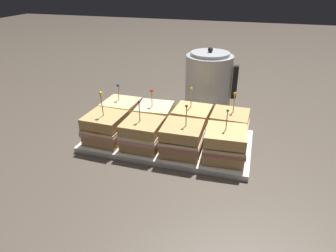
{
  "coord_description": "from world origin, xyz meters",
  "views": [
    {
      "loc": [
        0.24,
        -0.83,
        0.5
      ],
      "look_at": [
        0.0,
        0.0,
        0.07
      ],
      "focal_mm": 32.0,
      "sensor_mm": 36.0,
      "label": 1
    }
  ],
  "objects_px": {
    "sandwich_front_center_right": "(182,139)",
    "sandwich_back_center_right": "(192,121)",
    "serving_platter": "(168,141)",
    "sandwich_front_far_right": "(225,144)",
    "sandwich_back_center_left": "(155,117)",
    "sandwich_front_far_left": "(105,128)",
    "sandwich_front_center_left": "(143,134)",
    "kettle_steel": "(209,81)",
    "sandwich_back_far_left": "(122,112)",
    "sandwich_back_far_right": "(229,126)"
  },
  "relations": [
    {
      "from": "sandwich_front_far_right",
      "to": "sandwich_back_far_right",
      "type": "height_order",
      "value": "sandwich_back_far_right"
    },
    {
      "from": "sandwich_front_far_left",
      "to": "sandwich_back_center_right",
      "type": "xyz_separation_m",
      "value": [
        0.26,
        0.13,
        -0.0
      ]
    },
    {
      "from": "sandwich_front_center_right",
      "to": "kettle_steel",
      "type": "relative_size",
      "value": 0.62
    },
    {
      "from": "sandwich_front_center_left",
      "to": "serving_platter",
      "type": "bearing_deg",
      "value": 46.51
    },
    {
      "from": "sandwich_front_center_right",
      "to": "sandwich_back_far_left",
      "type": "relative_size",
      "value": 1.07
    },
    {
      "from": "serving_platter",
      "to": "sandwich_front_far_right",
      "type": "relative_size",
      "value": 3.45
    },
    {
      "from": "sandwich_front_center_right",
      "to": "sandwich_back_center_left",
      "type": "height_order",
      "value": "sandwich_front_center_right"
    },
    {
      "from": "sandwich_front_far_right",
      "to": "sandwich_back_center_left",
      "type": "height_order",
      "value": "sandwich_front_far_right"
    },
    {
      "from": "sandwich_back_center_left",
      "to": "sandwich_back_center_right",
      "type": "distance_m",
      "value": 0.13
    },
    {
      "from": "sandwich_front_center_right",
      "to": "sandwich_back_center_left",
      "type": "xyz_separation_m",
      "value": [
        -0.13,
        0.13,
        -0.0
      ]
    },
    {
      "from": "sandwich_front_far_right",
      "to": "kettle_steel",
      "type": "relative_size",
      "value": 0.61
    },
    {
      "from": "sandwich_front_center_left",
      "to": "sandwich_back_center_left",
      "type": "xyz_separation_m",
      "value": [
        -0.0,
        0.13,
        0.0
      ]
    },
    {
      "from": "kettle_steel",
      "to": "sandwich_back_center_left",
      "type": "bearing_deg",
      "value": -116.67
    },
    {
      "from": "serving_platter",
      "to": "sandwich_front_center_left",
      "type": "height_order",
      "value": "sandwich_front_center_left"
    },
    {
      "from": "sandwich_back_far_right",
      "to": "serving_platter",
      "type": "bearing_deg",
      "value": -161.69
    },
    {
      "from": "sandwich_front_far_left",
      "to": "serving_platter",
      "type": "bearing_deg",
      "value": 18.95
    },
    {
      "from": "serving_platter",
      "to": "sandwich_back_center_left",
      "type": "xyz_separation_m",
      "value": [
        -0.07,
        0.06,
        0.05
      ]
    },
    {
      "from": "serving_platter",
      "to": "kettle_steel",
      "type": "distance_m",
      "value": 0.36
    },
    {
      "from": "sandwich_front_center_left",
      "to": "kettle_steel",
      "type": "xyz_separation_m",
      "value": [
        0.14,
        0.4,
        0.05
      ]
    },
    {
      "from": "sandwich_back_far_right",
      "to": "sandwich_back_center_left",
      "type": "bearing_deg",
      "value": -179.56
    },
    {
      "from": "serving_platter",
      "to": "sandwich_front_far_right",
      "type": "bearing_deg",
      "value": -17.98
    },
    {
      "from": "sandwich_front_center_right",
      "to": "sandwich_front_far_right",
      "type": "xyz_separation_m",
      "value": [
        0.13,
        0.0,
        0.0
      ]
    },
    {
      "from": "serving_platter",
      "to": "sandwich_front_center_left",
      "type": "bearing_deg",
      "value": -133.49
    },
    {
      "from": "sandwich_back_far_left",
      "to": "sandwich_back_far_right",
      "type": "bearing_deg",
      "value": -0.27
    },
    {
      "from": "sandwich_front_center_left",
      "to": "kettle_steel",
      "type": "relative_size",
      "value": 0.61
    },
    {
      "from": "sandwich_front_far_right",
      "to": "sandwich_back_center_right",
      "type": "bearing_deg",
      "value": 134.84
    },
    {
      "from": "serving_platter",
      "to": "sandwich_back_center_right",
      "type": "xyz_separation_m",
      "value": [
        0.07,
        0.06,
        0.05
      ]
    },
    {
      "from": "sandwich_back_center_right",
      "to": "serving_platter",
      "type": "bearing_deg",
      "value": -135.99
    },
    {
      "from": "sandwich_front_center_left",
      "to": "sandwich_front_center_right",
      "type": "bearing_deg",
      "value": 0.05
    },
    {
      "from": "serving_platter",
      "to": "kettle_steel",
      "type": "xyz_separation_m",
      "value": [
        0.07,
        0.34,
        0.11
      ]
    },
    {
      "from": "sandwich_front_center_left",
      "to": "sandwich_front_far_left",
      "type": "bearing_deg",
      "value": 179.91
    },
    {
      "from": "serving_platter",
      "to": "sandwich_front_far_left",
      "type": "distance_m",
      "value": 0.21
    },
    {
      "from": "sandwich_front_center_left",
      "to": "sandwich_back_center_right",
      "type": "bearing_deg",
      "value": 45.25
    },
    {
      "from": "serving_platter",
      "to": "sandwich_back_far_right",
      "type": "distance_m",
      "value": 0.21
    },
    {
      "from": "sandwich_back_center_left",
      "to": "sandwich_back_center_right",
      "type": "height_order",
      "value": "sandwich_back_center_right"
    },
    {
      "from": "sandwich_back_center_left",
      "to": "sandwich_back_center_right",
      "type": "bearing_deg",
      "value": 1.25
    },
    {
      "from": "sandwich_back_far_left",
      "to": "sandwich_back_far_right",
      "type": "distance_m",
      "value": 0.38
    },
    {
      "from": "sandwich_back_far_left",
      "to": "sandwich_back_far_right",
      "type": "xyz_separation_m",
      "value": [
        0.38,
        -0.0,
        0.0
      ]
    },
    {
      "from": "sandwich_front_far_right",
      "to": "sandwich_back_center_left",
      "type": "xyz_separation_m",
      "value": [
        -0.26,
        0.12,
        -0.0
      ]
    },
    {
      "from": "serving_platter",
      "to": "sandwich_back_center_right",
      "type": "height_order",
      "value": "sandwich_back_center_right"
    },
    {
      "from": "sandwich_front_center_left",
      "to": "sandwich_back_far_left",
      "type": "relative_size",
      "value": 1.06
    },
    {
      "from": "sandwich_front_center_right",
      "to": "sandwich_back_center_right",
      "type": "height_order",
      "value": "sandwich_back_center_right"
    },
    {
      "from": "sandwich_back_center_right",
      "to": "sandwich_front_far_left",
      "type": "bearing_deg",
      "value": -153.26
    },
    {
      "from": "sandwich_back_center_left",
      "to": "sandwich_front_far_left",
      "type": "bearing_deg",
      "value": -134.69
    },
    {
      "from": "kettle_steel",
      "to": "sandwich_front_far_right",
      "type": "bearing_deg",
      "value": -73.52
    },
    {
      "from": "serving_platter",
      "to": "sandwich_back_far_right",
      "type": "bearing_deg",
      "value": 18.31
    },
    {
      "from": "serving_platter",
      "to": "sandwich_back_far_left",
      "type": "height_order",
      "value": "sandwich_back_far_left"
    },
    {
      "from": "sandwich_back_far_left",
      "to": "serving_platter",
      "type": "bearing_deg",
      "value": -18.58
    },
    {
      "from": "sandwich_front_far_left",
      "to": "sandwich_front_center_right",
      "type": "xyz_separation_m",
      "value": [
        0.26,
        -0.0,
        -0.0
      ]
    },
    {
      "from": "sandwich_front_far_left",
      "to": "sandwich_front_far_right",
      "type": "height_order",
      "value": "sandwich_front_far_left"
    }
  ]
}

